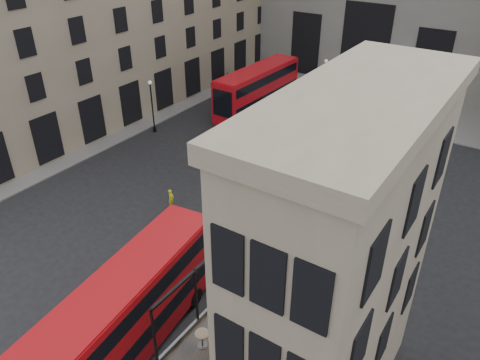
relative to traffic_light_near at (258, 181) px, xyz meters
The scene contains 31 objects.
ground 12.28m from the traffic_light_near, 85.24° to the right, with size 140.00×140.00×0.00m, color black.
host_building_main 17.11m from the traffic_light_near, 47.61° to the right, with size 7.26×11.40×15.10m.
host_frontage 14.15m from the traffic_light_near, 57.99° to the right, with size 3.00×11.00×4.50m, color tan.
cafe_floor 14.31m from the traffic_light_near, 57.99° to the right, with size 3.00×10.00×0.10m, color slate.
building_left 28.61m from the traffic_light_near, 162.87° to the left, with size 14.60×50.60×22.00m.
gateway 36.87m from the traffic_light_near, 96.34° to the left, with size 35.00×10.60×18.00m.
pavement_far 26.58m from the traffic_light_near, 100.89° to the left, with size 40.00×12.00×0.12m, color slate.
pavement_left 21.13m from the traffic_light_near, behind, with size 8.00×48.00×0.12m, color slate.
traffic_light_near is the anchor object (origin of this frame).
traffic_light_far 21.26m from the traffic_light_near, 131.19° to the left, with size 0.16×0.20×3.80m.
street_lamp_a 17.09m from the traffic_light_near, 159.44° to the left, with size 0.36×0.36×5.33m.
street_lamp_b 22.56m from the traffic_light_near, 102.80° to the left, with size 0.36×0.36×5.33m.
bus_near 14.49m from the traffic_light_near, 84.06° to the right, with size 4.35×12.54×4.90m.
bus_far 19.12m from the traffic_light_near, 122.10° to the left, with size 3.21×12.48×4.95m.
car_a 12.46m from the traffic_light_near, 124.21° to the left, with size 1.86×4.62×1.57m, color #A7A9AF.
car_b 12.79m from the traffic_light_near, 117.01° to the left, with size 1.44×4.14×1.36m, color #A21D09.
car_c 18.93m from the traffic_light_near, 128.21° to the left, with size 2.11×5.20×1.51m, color black.
bicycle 3.92m from the traffic_light_near, 167.92° to the left, with size 0.61×1.74×0.91m, color gray.
cyclist 6.71m from the traffic_light_near, 147.84° to the right, with size 0.56×0.37×1.53m, color #FAF41A.
pedestrian_a 21.07m from the traffic_light_near, 125.22° to the left, with size 0.88×0.68×1.80m, color gray.
pedestrian_b 17.42m from the traffic_light_near, 105.09° to the left, with size 1.03×0.59×1.60m, color gray.
pedestrian_c 28.05m from the traffic_light_near, 88.47° to the left, with size 1.06×0.44×1.81m, color gray.
pedestrian_d 19.00m from the traffic_light_near, 86.89° to the left, with size 0.85×0.55×1.73m, color gray.
pedestrian_e 19.54m from the traffic_light_near, 135.98° to the left, with size 0.64×0.42×1.76m, color gray.
cafe_table_near 17.07m from the traffic_light_near, 65.76° to the right, with size 0.58×0.58×0.72m.
cafe_table_mid 13.78m from the traffic_light_near, 61.03° to the right, with size 0.61×0.61×0.76m.
cafe_table_far 11.46m from the traffic_light_near, 52.86° to the right, with size 0.66×0.66×0.82m.
cafe_chair_a 16.96m from the traffic_light_near, 60.54° to the right, with size 0.44×0.44×0.80m.
cafe_chair_b 15.15m from the traffic_light_near, 56.33° to the right, with size 0.50×0.50×0.84m.
cafe_chair_c 14.10m from the traffic_light_near, 54.04° to the right, with size 0.47×0.47×0.87m.
cafe_chair_d 11.97m from the traffic_light_near, 44.69° to the right, with size 0.47×0.47×0.81m.
Camera 1 is at (14.28, -13.14, 19.88)m, focal length 35.00 mm.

